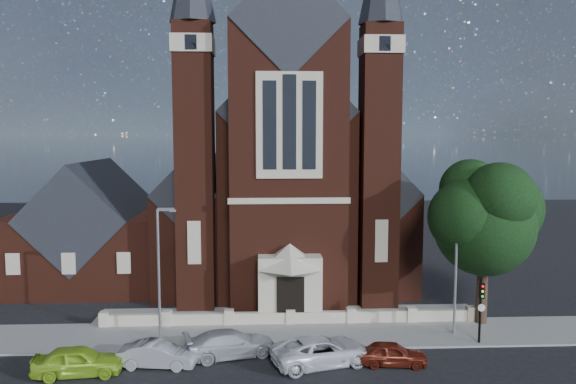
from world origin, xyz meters
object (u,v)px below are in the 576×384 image
object	(u,v)px
parish_hall	(93,235)
street_tree	(488,220)
street_lamp_right	(457,263)
church	(281,180)
traffic_signal	(481,302)
car_white_suv	(322,351)
car_dark_red	(392,354)
car_silver_a	(158,354)
car_silver_b	(230,344)
street_lamp_left	(160,266)
car_lime_van	(78,361)

from	to	relation	value
parish_hall	street_tree	xyz separation A→B (m)	(28.60, -12.29, 2.95)
street_lamp_right	church	bearing A→B (deg)	118.04
traffic_signal	car_white_suv	bearing A→B (deg)	-165.95
church	car_dark_red	bearing A→B (deg)	-77.47
car_dark_red	church	bearing A→B (deg)	18.35
parish_hall	car_silver_a	xyz separation A→B (m)	(8.56, -17.85, -3.33)
street_tree	car_silver_b	xyz separation A→B (m)	(-16.23, -4.33, -6.21)
street_lamp_left	street_lamp_right	distance (m)	18.00
traffic_signal	car_silver_a	size ratio (longest dim) A/B	0.97
car_silver_b	car_white_suv	distance (m)	5.19
car_dark_red	car_silver_b	bearing A→B (deg)	85.46
car_white_suv	parish_hall	bearing A→B (deg)	27.39
car_lime_van	car_dark_red	distance (m)	16.51
parish_hall	street_lamp_right	world-z (taller)	parish_hall
car_lime_van	car_silver_a	size ratio (longest dim) A/B	1.09
street_tree	street_lamp_left	world-z (taller)	street_tree
car_lime_van	street_lamp_right	bearing A→B (deg)	-84.01
street_lamp_left	car_silver_a	size ratio (longest dim) A/B	1.95
car_silver_a	car_dark_red	distance (m)	12.59
car_lime_van	car_white_suv	size ratio (longest dim) A/B	0.82
church	traffic_signal	bearing A→B (deg)	-61.80
street_tree	traffic_signal	xyz separation A→B (m)	(-1.60, -3.28, -4.38)
parish_hall	street_lamp_right	size ratio (longest dim) A/B	1.51
car_lime_van	car_silver_b	size ratio (longest dim) A/B	0.88
car_lime_van	car_silver_a	world-z (taller)	car_lime_van
street_lamp_right	traffic_signal	bearing A→B (deg)	-59.99
church	street_tree	world-z (taller)	church
parish_hall	car_lime_van	world-z (taller)	parish_hall
church	traffic_signal	world-z (taller)	church
car_silver_b	church	bearing A→B (deg)	-25.57
church	traffic_signal	distance (m)	23.94
street_lamp_left	car_white_suv	xyz separation A→B (m)	(9.28, -3.98, -3.83)
street_lamp_right	traffic_signal	size ratio (longest dim) A/B	2.02
car_silver_a	car_silver_b	bearing A→B (deg)	-65.73
church	street_tree	xyz separation A→B (m)	(12.60, -17.23, -1.23)
street_lamp_left	car_dark_red	world-z (taller)	street_lamp_left
church	street_lamp_right	xyz separation A→B (m)	(10.09, -18.94, -3.59)
street_lamp_right	car_silver_b	distance (m)	14.49
car_dark_red	car_lime_van	bearing A→B (deg)	97.62
car_lime_van	church	bearing A→B (deg)	-32.10
street_lamp_right	car_dark_red	bearing A→B (deg)	-139.46
parish_hall	car_silver_a	bearing A→B (deg)	-64.38
traffic_signal	car_dark_red	xyz separation A→B (m)	(-5.85, -2.65, -1.95)
car_white_suv	car_silver_a	bearing A→B (deg)	72.54
street_tree	car_lime_van	size ratio (longest dim) A/B	2.38
parish_hall	car_dark_red	world-z (taller)	parish_hall
traffic_signal	car_lime_van	xyz separation A→B (m)	(-22.35, -3.17, -1.82)
street_lamp_right	parish_hall	bearing A→B (deg)	151.78
street_lamp_left	car_silver_b	bearing A→B (deg)	-31.50
car_silver_a	car_silver_b	world-z (taller)	car_silver_b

